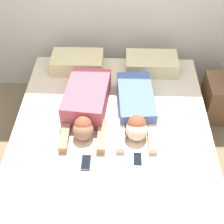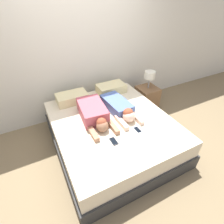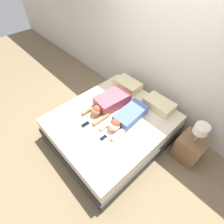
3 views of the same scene
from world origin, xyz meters
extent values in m
plane|color=#7F6B4C|center=(0.00, 0.00, 0.00)|extent=(12.00, 12.00, 0.00)
cube|color=beige|center=(0.00, 1.17, 1.30)|extent=(12.00, 0.06, 2.60)
cube|color=#2D2D2D|center=(0.00, 0.00, 0.12)|extent=(1.80, 2.05, 0.25)
cube|color=beige|center=(0.00, 0.00, 0.39)|extent=(1.74, 1.99, 0.28)
cube|color=beige|center=(-0.39, 0.80, 0.60)|extent=(0.54, 0.33, 0.16)
cube|color=beige|center=(0.39, 0.80, 0.60)|extent=(0.54, 0.33, 0.16)
cube|color=#B24C59|center=(-0.24, 0.22, 0.64)|extent=(0.42, 0.63, 0.22)
sphere|color=#A37051|center=(-0.24, -0.16, 0.61)|extent=(0.18, 0.18, 0.18)
sphere|color=#99472D|center=(-0.24, -0.14, 0.65)|extent=(0.15, 0.15, 0.15)
cube|color=#A37051|center=(-0.39, -0.18, 0.56)|extent=(0.07, 0.33, 0.07)
cube|color=#A37051|center=(-0.08, -0.18, 0.56)|extent=(0.07, 0.33, 0.07)
cube|color=#4C66A5|center=(0.21, 0.24, 0.61)|extent=(0.36, 0.63, 0.16)
sphere|color=beige|center=(0.21, -0.15, 0.62)|extent=(0.19, 0.19, 0.19)
sphere|color=#99472D|center=(0.21, -0.13, 0.66)|extent=(0.16, 0.16, 0.16)
cube|color=beige|center=(0.08, -0.16, 0.56)|extent=(0.07, 0.33, 0.07)
cube|color=beige|center=(0.35, -0.16, 0.56)|extent=(0.07, 0.33, 0.07)
cube|color=#2D2D33|center=(-0.19, -0.43, 0.53)|extent=(0.08, 0.15, 0.01)
cube|color=black|center=(-0.19, -0.43, 0.54)|extent=(0.06, 0.13, 0.00)
cube|color=silver|center=(0.22, -0.39, 0.53)|extent=(0.08, 0.15, 0.01)
cube|color=black|center=(0.22, -0.39, 0.54)|extent=(0.06, 0.13, 0.00)
cube|color=brown|center=(1.21, 0.68, 0.23)|extent=(0.41, 0.41, 0.47)
cylinder|color=#999999|center=(1.21, 0.68, 0.58)|extent=(0.03, 0.03, 0.22)
cylinder|color=silver|center=(1.21, 0.68, 0.76)|extent=(0.22, 0.22, 0.15)
camera|label=1|loc=(0.06, -1.88, 2.59)|focal=50.00mm
camera|label=2|loc=(-0.98, -1.91, 2.23)|focal=28.00mm
camera|label=3|loc=(1.47, -1.35, 2.82)|focal=28.00mm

